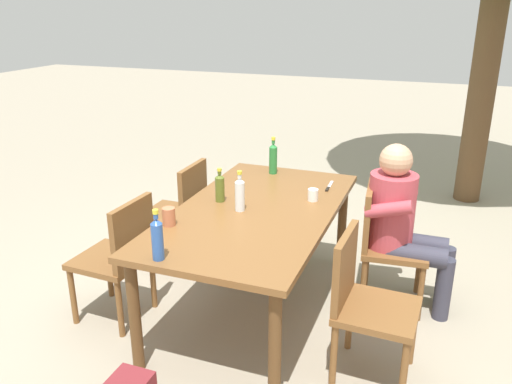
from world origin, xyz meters
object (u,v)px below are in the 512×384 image
Objects in this scene: chair_far_left at (384,239)px; bottle_olive at (220,187)px; chair_far_right at (364,299)px; chair_near_left at (181,209)px; backpack_by_near_side at (256,206)px; bottle_clear at (240,194)px; cup_white at (313,195)px; dining_table at (256,220)px; bottle_blue at (157,238)px; table_knife at (329,187)px; cup_terracotta at (169,217)px; person_in_white_shirt at (402,219)px; chair_near_right at (120,253)px; bottle_green at (273,158)px.

bottle_olive is (0.36, -1.09, 0.37)m from chair_far_left.
chair_near_left is at bearing -117.48° from chair_far_right.
chair_far_left reaches higher than backpack_by_near_side.
cup_white is (-0.35, 0.40, -0.08)m from bottle_clear.
chair_far_left is at bearing 108.51° from bottle_olive.
dining_table is at bearing -117.40° from chair_far_right.
chair_far_left is at bearing 117.14° from dining_table.
bottle_blue reaches higher than table_knife.
cup_terracotta is 1.88m from backpack_by_near_side.
cup_white is at bearing 37.70° from backpack_by_near_side.
chair_far_right is at bearing -7.45° from person_in_white_shirt.
chair_near_left is 1.00× the size of chair_far_right.
bottle_clear reaches higher than chair_near_left.
bottle_olive is (-0.05, -0.28, 0.18)m from dining_table.
bottle_clear is at bearing 16.30° from backpack_by_near_side.
dining_table is 2.14× the size of chair_far_right.
bottle_blue is 1.19× the size of table_knife.
chair_near_right is 1.92m from person_in_white_shirt.
bottle_blue reaches higher than cup_terracotta.
chair_near_right is 3.62× the size of table_knife.
chair_far_right is at bearing 62.60° from dining_table.
bottle_green reaches higher than chair_near_left.
bottle_green is at bearing -110.43° from chair_far_left.
cup_terracotta reaches higher than table_knife.
chair_near_right is 1.81m from backpack_by_near_side.
backpack_by_near_side is (-1.29, -0.22, -0.65)m from bottle_olive.
bottle_blue is 1.27m from cup_white.
person_in_white_shirt is (-0.01, 0.11, 0.17)m from chair_far_left.
person_in_white_shirt is at bearing 56.98° from backpack_by_near_side.
dining_table reaches higher than backpack_by_near_side.
dining_table is 6.84× the size of bottle_clear.
chair_far_right is at bearing 90.24° from chair_near_right.
chair_far_left is (-0.41, 0.80, -0.19)m from dining_table.
bottle_olive is at bearing -99.72° from dining_table.
chair_far_left is 10.50× the size of cup_white.
bottle_green is (-0.82, -0.05, 0.01)m from bottle_clear.
cup_white is (0.13, -0.60, 0.15)m from person_in_white_shirt.
dining_table is 0.44m from cup_white.
chair_near_left is 1.17m from cup_white.
person_in_white_shirt is (-0.84, 0.11, 0.17)m from chair_far_right.
bottle_blue is (0.43, 0.57, 0.40)m from chair_near_right.
backpack_by_near_side is at bearing 170.19° from chair_near_right.
person_in_white_shirt is 2.70× the size of backpack_by_near_side.
bottle_green reaches higher than bottle_blue.
chair_near_right is at bearing -9.81° from backpack_by_near_side.
chair_far_right is at bearing 66.82° from bottle_olive.
cup_white is at bearing 135.02° from cup_terracotta.
person_in_white_shirt is at bearing 115.57° from bottle_clear.
bottle_olive reaches higher than cup_terracotta.
bottle_clear is at bearing 139.81° from cup_terracotta.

